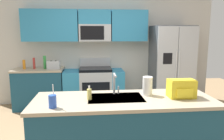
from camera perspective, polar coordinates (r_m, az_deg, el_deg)
name	(u,v)px	position (r m, az deg, el deg)	size (l,w,h in m)	color
kitchen_wall_unit	(99,42)	(5.22, -3.33, 7.30)	(5.20, 0.43, 2.60)	beige
back_counter	(40,88)	(5.22, -18.43, -4.54)	(1.09, 0.63, 0.90)	navy
range_oven	(94,87)	(5.09, -4.72, -4.51)	(1.36, 0.61, 1.10)	#B7BABF
refrigerator	(171,66)	(5.26, 15.19, 1.00)	(0.90, 0.76, 1.85)	#4C4F54
island_counter	(124,133)	(2.85, 3.11, -16.06)	(2.21, 0.81, 0.90)	navy
toaster	(54,65)	(5.00, -15.05, 1.32)	(0.28, 0.16, 0.18)	#B7BABF
pepper_mill	(34,63)	(5.13, -19.72, 1.67)	(0.05, 0.05, 0.25)	#B2332D
bottle_orange	(24,64)	(5.19, -22.02, 1.37)	(0.06, 0.06, 0.20)	orange
bottle_green	(45,62)	(5.07, -17.17, 1.95)	(0.06, 0.06, 0.29)	green
sink_faucet	(115,82)	(2.81, 0.74, -3.11)	(0.08, 0.21, 0.28)	#B7BABF
drink_cup_blue	(53,101)	(2.43, -15.30, -7.91)	(0.08, 0.08, 0.26)	blue
soap_dispenser	(89,94)	(2.64, -5.96, -6.27)	(0.06, 0.06, 0.17)	#D8CC66
paper_towel_roll	(147,86)	(2.83, 9.26, -4.14)	(0.12, 0.12, 0.24)	white
backpack	(182,88)	(2.84, 17.73, -4.54)	(0.32, 0.22, 0.23)	yellow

